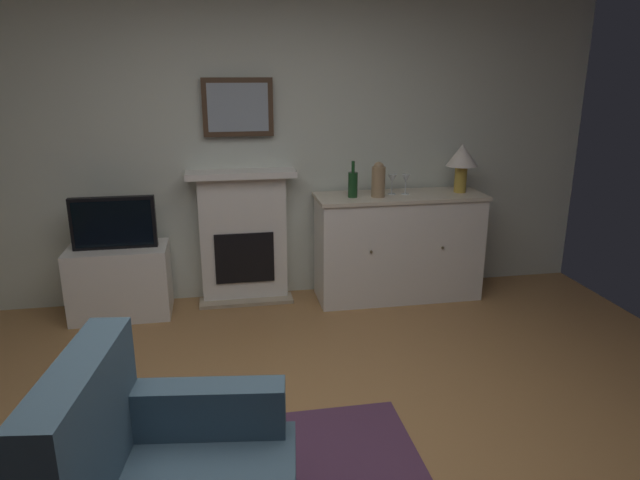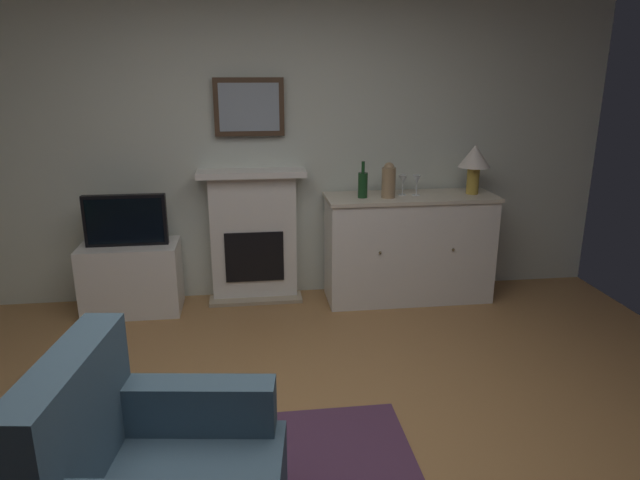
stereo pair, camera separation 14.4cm
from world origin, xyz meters
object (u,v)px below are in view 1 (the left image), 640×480
(fireplace_unit, at_px, (243,237))
(sideboard_cabinet, at_px, (398,246))
(wine_glass_left, at_px, (392,180))
(table_lamp, at_px, (462,159))
(wine_bottle, at_px, (353,184))
(tv_set, at_px, (113,223))
(framed_picture, at_px, (238,107))
(wine_glass_center, at_px, (406,180))
(vase_decorative, at_px, (378,180))
(tv_cabinet, at_px, (120,281))

(fireplace_unit, bearing_deg, sideboard_cabinet, -7.89)
(wine_glass_left, bearing_deg, table_lamp, -1.87)
(wine_bottle, bearing_deg, wine_glass_left, 8.14)
(fireplace_unit, distance_m, table_lamp, 1.91)
(wine_bottle, bearing_deg, sideboard_cabinet, 4.14)
(table_lamp, bearing_deg, tv_set, -179.83)
(framed_picture, relative_size, wine_glass_center, 3.33)
(fireplace_unit, distance_m, vase_decorative, 1.20)
(fireplace_unit, relative_size, vase_decorative, 3.91)
(wine_bottle, distance_m, tv_set, 1.86)
(fireplace_unit, distance_m, wine_glass_left, 1.31)
(sideboard_cabinet, height_order, vase_decorative, vase_decorative)
(framed_picture, height_order, wine_glass_left, framed_picture)
(tv_set, bearing_deg, tv_cabinet, 90.00)
(wine_glass_center, height_order, tv_set, wine_glass_center)
(table_lamp, distance_m, vase_decorative, 0.73)
(table_lamp, relative_size, tv_cabinet, 0.53)
(fireplace_unit, xyz_separation_m, wine_bottle, (0.87, -0.21, 0.45))
(framed_picture, relative_size, wine_glass_left, 3.33)
(wine_bottle, xyz_separation_m, wine_glass_center, (0.45, 0.03, 0.01))
(framed_picture, distance_m, wine_glass_center, 1.46)
(wine_glass_center, relative_size, tv_set, 0.27)
(sideboard_cabinet, bearing_deg, wine_bottle, -175.86)
(sideboard_cabinet, distance_m, tv_set, 2.28)
(wine_bottle, relative_size, wine_glass_left, 1.76)
(fireplace_unit, height_order, tv_cabinet, fireplace_unit)
(wine_glass_center, distance_m, tv_set, 2.31)
(table_lamp, distance_m, tv_set, 2.80)
(wine_glass_left, distance_m, tv_cabinet, 2.31)
(tv_cabinet, bearing_deg, fireplace_unit, 9.45)
(vase_decorative, bearing_deg, tv_cabinet, 178.18)
(fireplace_unit, bearing_deg, tv_set, -169.23)
(table_lamp, height_order, vase_decorative, table_lamp)
(wine_glass_left, height_order, wine_glass_center, same)
(framed_picture, height_order, table_lamp, framed_picture)
(wine_bottle, distance_m, wine_glass_left, 0.34)
(fireplace_unit, xyz_separation_m, wine_glass_left, (1.21, -0.16, 0.46))
(table_lamp, distance_m, wine_bottle, 0.94)
(framed_picture, relative_size, vase_decorative, 1.96)
(fireplace_unit, bearing_deg, table_lamp, -5.64)
(sideboard_cabinet, bearing_deg, vase_decorative, -166.21)
(sideboard_cabinet, relative_size, tv_set, 2.24)
(wine_bottle, bearing_deg, tv_cabinet, 178.62)
(vase_decorative, xyz_separation_m, tv_cabinet, (-2.05, 0.06, -0.75))
(tv_cabinet, bearing_deg, framed_picture, 12.01)
(table_lamp, bearing_deg, vase_decorative, -176.02)
(framed_picture, height_order, sideboard_cabinet, framed_picture)
(fireplace_unit, bearing_deg, vase_decorative, -11.93)
(fireplace_unit, relative_size, wine_glass_center, 6.67)
(wine_bottle, bearing_deg, framed_picture, 163.87)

